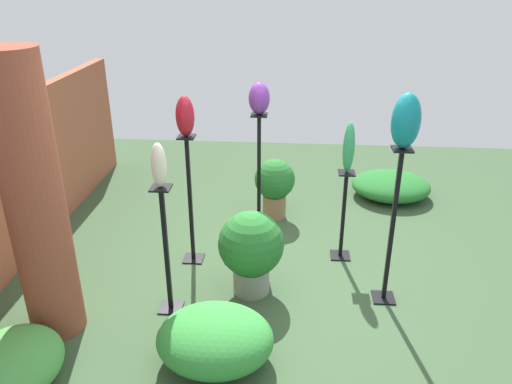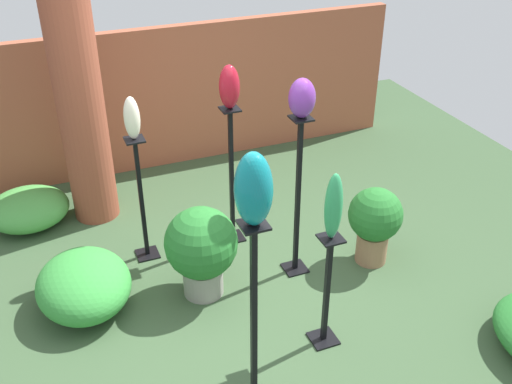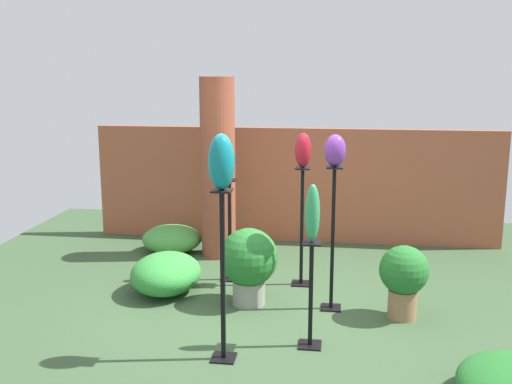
{
  "view_description": "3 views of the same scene",
  "coord_description": "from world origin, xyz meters",
  "views": [
    {
      "loc": [
        -4.14,
        -0.14,
        2.77
      ],
      "look_at": [
        0.0,
        0.18,
        0.88
      ],
      "focal_mm": 35.0,
      "sensor_mm": 36.0,
      "label": 1
    },
    {
      "loc": [
        -1.34,
        -3.57,
        3.31
      ],
      "look_at": [
        0.24,
        0.33,
        0.79
      ],
      "focal_mm": 42.0,
      "sensor_mm": 36.0,
      "label": 2
    },
    {
      "loc": [
        0.59,
        -5.55,
        2.4
      ],
      "look_at": [
        -0.22,
        0.26,
        1.17
      ],
      "focal_mm": 42.0,
      "sensor_mm": 36.0,
      "label": 3
    }
  ],
  "objects": [
    {
      "name": "pedestal_jade",
      "position": [
        0.39,
        -0.67,
        0.43
      ],
      "size": [
        0.2,
        0.2,
        0.95
      ],
      "color": "black",
      "rests_on": "ground"
    },
    {
      "name": "brick_wall_back",
      "position": [
        0.0,
        2.6,
        0.79
      ],
      "size": [
        5.6,
        0.12,
        1.59
      ],
      "primitive_type": "cube",
      "color": "#9E5138",
      "rests_on": "ground"
    },
    {
      "name": "art_vase_ruby",
      "position": [
        0.21,
        0.85,
        1.52
      ],
      "size": [
        0.18,
        0.17,
        0.38
      ],
      "primitive_type": "ellipsoid",
      "color": "maroon",
      "rests_on": "pedestal_ruby"
    },
    {
      "name": "art_vase_ivory",
      "position": [
        -0.61,
        0.89,
        1.36
      ],
      "size": [
        0.13,
        0.12,
        0.37
      ],
      "primitive_type": "ellipsoid",
      "color": "beige",
      "rests_on": "pedestal_ivory"
    },
    {
      "name": "pedestal_teal",
      "position": [
        -0.31,
        -1.01,
        0.67
      ],
      "size": [
        0.2,
        0.2,
        1.45
      ],
      "color": "black",
      "rests_on": "ground"
    },
    {
      "name": "art_vase_violet",
      "position": [
        0.56,
        0.2,
        1.61
      ],
      "size": [
        0.21,
        0.21,
        0.31
      ],
      "primitive_type": "ellipsoid",
      "color": "#6B2D8C",
      "rests_on": "pedestal_violet"
    },
    {
      "name": "potted_plant_front_right",
      "position": [
        -0.28,
        0.21,
        0.46
      ],
      "size": [
        0.6,
        0.6,
        0.8
      ],
      "color": "gray",
      "rests_on": "ground"
    },
    {
      "name": "foliage_bed_east",
      "position": [
        -1.56,
        1.81,
        0.18
      ],
      "size": [
        0.78,
        0.71,
        0.36
      ],
      "primitive_type": "ellipsoid",
      "color": "#479942",
      "rests_on": "ground"
    },
    {
      "name": "ground_plane",
      "position": [
        0.0,
        0.0,
        0.0
      ],
      "size": [
        8.0,
        8.0,
        0.0
      ],
      "primitive_type": "plane",
      "color": "#385133"
    },
    {
      "name": "art_vase_jade",
      "position": [
        0.39,
        -0.67,
        1.2
      ],
      "size": [
        0.12,
        0.11,
        0.5
      ],
      "primitive_type": "ellipsoid",
      "color": "#2D9356",
      "rests_on": "pedestal_jade"
    },
    {
      "name": "potted_plant_walkway_edge",
      "position": [
        1.25,
        0.06,
        0.43
      ],
      "size": [
        0.48,
        0.48,
        0.73
      ],
      "color": "#936B4C",
      "rests_on": "ground"
    },
    {
      "name": "pedestal_violet",
      "position": [
        0.56,
        0.2,
        0.68
      ],
      "size": [
        0.2,
        0.2,
        1.46
      ],
      "color": "black",
      "rests_on": "ground"
    },
    {
      "name": "pedestal_ivory",
      "position": [
        -0.61,
        0.89,
        0.54
      ],
      "size": [
        0.2,
        0.2,
        1.18
      ],
      "color": "black",
      "rests_on": "ground"
    },
    {
      "name": "art_vase_teal",
      "position": [
        -0.31,
        -1.01,
        1.67
      ],
      "size": [
        0.21,
        0.23,
        0.45
      ],
      "primitive_type": "ellipsoid",
      "color": "#0F727A",
      "rests_on": "pedestal_teal"
    },
    {
      "name": "brick_pillar",
      "position": [
        -0.91,
        1.77,
        1.14
      ],
      "size": [
        0.44,
        0.44,
        2.29
      ],
      "primitive_type": "cylinder",
      "color": "brown",
      "rests_on": "ground"
    },
    {
      "name": "foliage_bed_west",
      "position": [
        -1.22,
        0.4,
        0.21
      ],
      "size": [
        0.75,
        0.89,
        0.43
      ],
      "primitive_type": "ellipsoid",
      "color": "#338C38",
      "rests_on": "ground"
    },
    {
      "name": "pedestal_ruby",
      "position": [
        0.21,
        0.85,
        0.61
      ],
      "size": [
        0.2,
        0.2,
        1.33
      ],
      "color": "black",
      "rests_on": "ground"
    }
  ]
}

